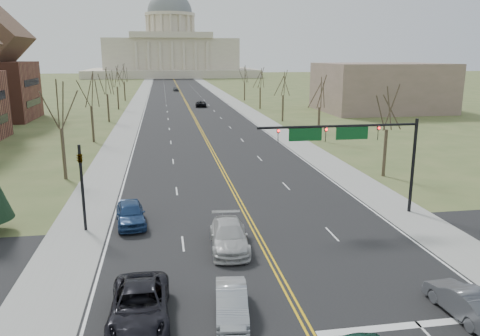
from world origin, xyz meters
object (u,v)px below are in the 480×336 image
object	(u,v)px
signal_mast	(351,140)
car_sb_outer_second	(130,213)
car_far_nb	(201,104)
car_sb_inner_lead	(232,302)
car_sb_outer_lead	(140,305)
car_nb_outer_lead	(464,301)
car_far_sb	(176,89)
signal_left	(82,178)
car_sb_inner_second	(229,236)

from	to	relation	value
signal_mast	car_sb_outer_second	world-z (taller)	signal_mast
car_sb_outer_second	car_far_nb	distance (m)	77.06
signal_mast	car_sb_outer_second	size ratio (longest dim) A/B	2.50
car_sb_inner_lead	car_sb_outer_lead	xyz separation A→B (m)	(-4.16, 0.21, 0.12)
car_nb_outer_lead	car_far_nb	world-z (taller)	car_far_nb
car_far_sb	car_sb_outer_second	bearing A→B (deg)	-97.16
signal_left	car_sb_outer_lead	xyz separation A→B (m)	(4.18, -12.18, -2.90)
signal_mast	car_far_sb	distance (m)	126.34
car_sb_outer_lead	car_far_sb	bearing A→B (deg)	87.80
car_sb_inner_second	signal_mast	bearing A→B (deg)	29.41
car_sb_inner_lead	car_sb_outer_lead	size ratio (longest dim) A/B	0.71
car_nb_outer_lead	car_sb_inner_lead	bearing A→B (deg)	-13.36
car_sb_inner_second	car_far_sb	distance (m)	130.61
car_far_nb	signal_mast	bearing A→B (deg)	96.28
signal_mast	car_far_sb	bearing A→B (deg)	94.00
car_sb_outer_second	car_sb_inner_lead	bearing A→B (deg)	-74.57
car_sb_outer_lead	car_sb_outer_second	distance (m)	12.83
signal_mast	car_sb_inner_lead	size ratio (longest dim) A/B	2.95
signal_mast	car_sb_outer_second	distance (m)	16.69
car_sb_inner_lead	car_far_sb	size ratio (longest dim) A/B	1.05
signal_left	car_sb_inner_second	bearing A→B (deg)	-26.66
car_sb_outer_second	car_far_sb	distance (m)	125.53
car_sb_inner_lead	car_sb_inner_second	world-z (taller)	car_sb_inner_second
car_sb_inner_second	car_sb_outer_second	size ratio (longest dim) A/B	1.15
car_sb_inner_lead	signal_left	bearing A→B (deg)	130.13
car_nb_outer_lead	car_far_nb	distance (m)	91.03
car_sb_outer_lead	car_far_nb	size ratio (longest dim) A/B	1.12
car_nb_outer_lead	car_sb_inner_second	bearing A→B (deg)	-48.64
car_sb_outer_lead	car_sb_outer_second	world-z (taller)	car_sb_outer_second
car_sb_outer_second	car_far_sb	world-z (taller)	car_sb_outer_second
car_far_sb	car_far_nb	bearing A→B (deg)	-89.03
signal_left	car_nb_outer_lead	bearing A→B (deg)	-36.65
car_sb_inner_lead	car_sb_inner_second	size ratio (longest dim) A/B	0.74
signal_left	car_sb_outer_lead	distance (m)	13.20
signal_mast	car_far_nb	distance (m)	77.13
car_sb_inner_lead	car_far_sb	bearing A→B (deg)	95.45
car_sb_inner_second	signal_left	bearing A→B (deg)	156.81
signal_left	car_sb_outer_lead	size ratio (longest dim) A/B	1.04
signal_mast	signal_left	world-z (taller)	signal_mast
signal_left	car_far_nb	size ratio (longest dim) A/B	1.17
car_sb_inner_lead	car_sb_outer_second	xyz separation A→B (m)	(-5.32, 12.99, 0.15)
car_sb_inner_second	car_nb_outer_lead	bearing A→B (deg)	-40.91
signal_left	car_nb_outer_lead	world-z (taller)	signal_left
car_sb_outer_lead	car_far_sb	distance (m)	138.24
car_sb_outer_second	car_sb_outer_lead	bearing A→B (deg)	-91.63
signal_left	signal_mast	bearing A→B (deg)	-0.00
signal_left	car_far_sb	bearing A→B (deg)	85.40
car_far_sb	car_sb_inner_second	bearing A→B (deg)	-94.26
car_far_sb	car_nb_outer_lead	bearing A→B (deg)	-90.31
car_sb_outer_second	signal_left	bearing A→B (deg)	-175.57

